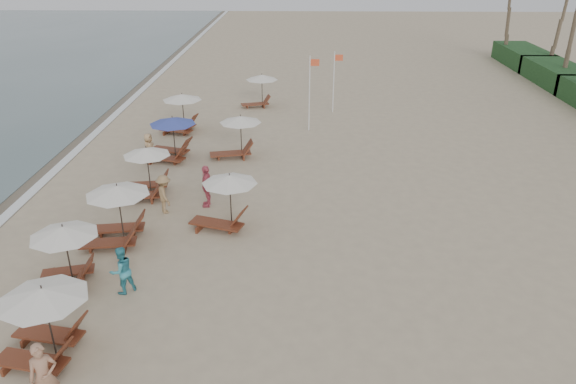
{
  "coord_description": "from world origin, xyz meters",
  "views": [
    {
      "loc": [
        1.28,
        -14.95,
        10.61
      ],
      "look_at": [
        0.79,
        5.18,
        1.3
      ],
      "focal_mm": 33.93,
      "sensor_mm": 36.0,
      "label": 1
    }
  ],
  "objects_px": {
    "beachgoer_near": "(44,376)",
    "beachgoer_far_b": "(149,148)",
    "lounger_station_5": "(179,113)",
    "lounger_station_4": "(169,139)",
    "lounger_station_2": "(114,215)",
    "beachgoer_far_a": "(207,186)",
    "inland_station_1": "(235,135)",
    "lounger_station_3": "(143,175)",
    "inland_station_2": "(259,87)",
    "inland_station_0": "(223,199)",
    "beachgoer_mid_a": "(122,270)",
    "flag_pole_near": "(310,90)",
    "lounger_station_1": "(62,254)",
    "beachgoer_mid_b": "(164,194)",
    "lounger_station_0": "(40,322)"
  },
  "relations": [
    {
      "from": "lounger_station_3",
      "to": "lounger_station_1",
      "type": "bearing_deg",
      "value": -95.82
    },
    {
      "from": "beachgoer_far_b",
      "to": "beachgoer_mid_b",
      "type": "bearing_deg",
      "value": -149.24
    },
    {
      "from": "lounger_station_2",
      "to": "lounger_station_5",
      "type": "bearing_deg",
      "value": 91.24
    },
    {
      "from": "lounger_station_2",
      "to": "beachgoer_far_a",
      "type": "xyz_separation_m",
      "value": [
        3.0,
        3.23,
        -0.22
      ]
    },
    {
      "from": "lounger_station_3",
      "to": "inland_station_2",
      "type": "height_order",
      "value": "lounger_station_3"
    },
    {
      "from": "lounger_station_5",
      "to": "inland_station_0",
      "type": "height_order",
      "value": "lounger_station_5"
    },
    {
      "from": "lounger_station_1",
      "to": "lounger_station_4",
      "type": "distance_m",
      "value": 11.86
    },
    {
      "from": "beachgoer_near",
      "to": "beachgoer_far_b",
      "type": "distance_m",
      "value": 16.6
    },
    {
      "from": "beachgoer_mid_a",
      "to": "beachgoer_mid_b",
      "type": "relative_size",
      "value": 0.98
    },
    {
      "from": "lounger_station_2",
      "to": "beachgoer_mid_b",
      "type": "bearing_deg",
      "value": 63.07
    },
    {
      "from": "lounger_station_0",
      "to": "flag_pole_near",
      "type": "bearing_deg",
      "value": 69.39
    },
    {
      "from": "lounger_station_0",
      "to": "inland_station_1",
      "type": "bearing_deg",
      "value": 76.99
    },
    {
      "from": "inland_station_0",
      "to": "beachgoer_near",
      "type": "relative_size",
      "value": 1.54
    },
    {
      "from": "lounger_station_0",
      "to": "inland_station_2",
      "type": "distance_m",
      "value": 25.78
    },
    {
      "from": "inland_station_1",
      "to": "lounger_station_4",
      "type": "bearing_deg",
      "value": -174.51
    },
    {
      "from": "beachgoer_far_a",
      "to": "flag_pole_near",
      "type": "xyz_separation_m",
      "value": [
        4.6,
        10.62,
        1.57
      ]
    },
    {
      "from": "lounger_station_5",
      "to": "beachgoer_mid_a",
      "type": "distance_m",
      "value": 16.86
    },
    {
      "from": "inland_station_1",
      "to": "beachgoer_far_b",
      "type": "distance_m",
      "value": 4.55
    },
    {
      "from": "inland_station_2",
      "to": "beachgoer_mid_b",
      "type": "distance_m",
      "value": 16.77
    },
    {
      "from": "lounger_station_4",
      "to": "inland_station_0",
      "type": "xyz_separation_m",
      "value": [
        3.87,
        -7.62,
        0.15
      ]
    },
    {
      "from": "beachgoer_near",
      "to": "lounger_station_5",
      "type": "bearing_deg",
      "value": 67.12
    },
    {
      "from": "lounger_station_5",
      "to": "flag_pole_near",
      "type": "relative_size",
      "value": 0.59
    },
    {
      "from": "inland_station_2",
      "to": "beachgoer_far_a",
      "type": "bearing_deg",
      "value": -94.1
    },
    {
      "from": "lounger_station_5",
      "to": "beachgoer_far_b",
      "type": "xyz_separation_m",
      "value": [
        -0.57,
        -5.15,
        -0.37
      ]
    },
    {
      "from": "lounger_station_4",
      "to": "beachgoer_far_a",
      "type": "bearing_deg",
      "value": -62.86
    },
    {
      "from": "beachgoer_mid_b",
      "to": "flag_pole_near",
      "type": "bearing_deg",
      "value": -57.45
    },
    {
      "from": "beachgoer_near",
      "to": "beachgoer_far_a",
      "type": "relative_size",
      "value": 0.99
    },
    {
      "from": "beachgoer_near",
      "to": "inland_station_2",
      "type": "bearing_deg",
      "value": 57.25
    },
    {
      "from": "inland_station_1",
      "to": "beachgoer_far_a",
      "type": "distance_m",
      "value": 6.0
    },
    {
      "from": "inland_station_2",
      "to": "beachgoer_near",
      "type": "bearing_deg",
      "value": -96.9
    },
    {
      "from": "lounger_station_3",
      "to": "beachgoer_mid_a",
      "type": "height_order",
      "value": "lounger_station_3"
    },
    {
      "from": "lounger_station_2",
      "to": "beachgoer_far_b",
      "type": "distance_m",
      "value": 8.37
    },
    {
      "from": "lounger_station_5",
      "to": "inland_station_1",
      "type": "xyz_separation_m",
      "value": [
        3.88,
        -4.28,
        0.1
      ]
    },
    {
      "from": "inland_station_2",
      "to": "lounger_station_0",
      "type": "bearing_deg",
      "value": -99.25
    },
    {
      "from": "inland_station_1",
      "to": "lounger_station_3",
      "type": "bearing_deg",
      "value": -126.06
    },
    {
      "from": "inland_station_1",
      "to": "inland_station_0",
      "type": "bearing_deg",
      "value": -87.12
    },
    {
      "from": "lounger_station_4",
      "to": "beachgoer_far_b",
      "type": "xyz_separation_m",
      "value": [
        -0.97,
        -0.54,
        -0.33
      ]
    },
    {
      "from": "lounger_station_1",
      "to": "beachgoer_mid_a",
      "type": "xyz_separation_m",
      "value": [
        2.03,
        -0.34,
        -0.39
      ]
    },
    {
      "from": "inland_station_2",
      "to": "beachgoer_mid_a",
      "type": "relative_size",
      "value": 1.6
    },
    {
      "from": "beachgoer_mid_b",
      "to": "beachgoer_far_b",
      "type": "distance_m",
      "value": 6.16
    },
    {
      "from": "inland_station_0",
      "to": "inland_station_1",
      "type": "relative_size",
      "value": 1.0
    },
    {
      "from": "lounger_station_3",
      "to": "beachgoer_far_b",
      "type": "xyz_separation_m",
      "value": [
        -0.81,
        4.11,
        -0.25
      ]
    },
    {
      "from": "lounger_station_4",
      "to": "beachgoer_near",
      "type": "bearing_deg",
      "value": -87.56
    },
    {
      "from": "lounger_station_4",
      "to": "beachgoer_near",
      "type": "height_order",
      "value": "lounger_station_4"
    },
    {
      "from": "inland_station_0",
      "to": "beachgoer_mid_a",
      "type": "bearing_deg",
      "value": -121.01
    },
    {
      "from": "inland_station_1",
      "to": "beachgoer_mid_b",
      "type": "distance_m",
      "value": 7.05
    },
    {
      "from": "lounger_station_4",
      "to": "inland_station_2",
      "type": "distance_m",
      "value": 10.97
    },
    {
      "from": "lounger_station_3",
      "to": "inland_station_0",
      "type": "relative_size",
      "value": 0.91
    },
    {
      "from": "lounger_station_1",
      "to": "lounger_station_4",
      "type": "height_order",
      "value": "lounger_station_4"
    },
    {
      "from": "flag_pole_near",
      "to": "lounger_station_1",
      "type": "bearing_deg",
      "value": -116.47
    }
  ]
}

